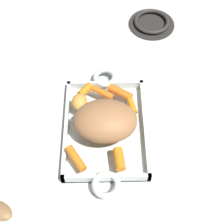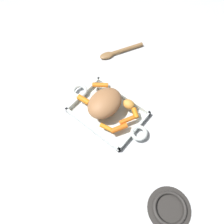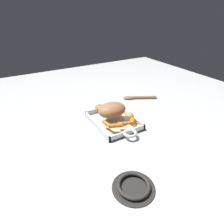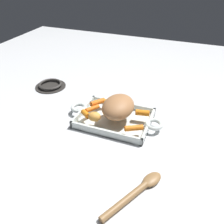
{
  "view_description": "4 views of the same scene",
  "coord_description": "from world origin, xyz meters",
  "views": [
    {
      "loc": [
        -0.43,
        -0.01,
        0.74
      ],
      "look_at": [
        0.03,
        -0.02,
        0.04
      ],
      "focal_mm": 51.47,
      "sensor_mm": 36.0,
      "label": 1
    },
    {
      "loc": [
        0.32,
        -0.36,
        0.88
      ],
      "look_at": [
        0.03,
        -0.0,
        0.05
      ],
      "focal_mm": 37.37,
      "sensor_mm": 36.0,
      "label": 2
    },
    {
      "loc": [
        0.76,
        -0.45,
        0.56
      ],
      "look_at": [
        -0.0,
        -0.01,
        0.07
      ],
      "focal_mm": 30.11,
      "sensor_mm": 36.0,
      "label": 3
    },
    {
      "loc": [
        -0.26,
        0.71,
        0.57
      ],
      "look_at": [
        0.01,
        0.0,
        0.05
      ],
      "focal_mm": 37.23,
      "sensor_mm": 36.0,
      "label": 4
    }
  ],
  "objects": [
    {
      "name": "baby_carrot_southwest",
      "position": [
        0.1,
        0.05,
        0.05
      ],
      "size": [
        0.05,
        0.04,
        0.02
      ],
      "primitive_type": "cylinder",
      "rotation": [
        1.64,
        0.0,
        0.91
      ],
      "color": "orange",
      "rests_on": "roasting_dish"
    },
    {
      "name": "stove_burner_rear",
      "position": [
        0.41,
        -0.16,
        0.01
      ],
      "size": [
        0.15,
        0.15,
        0.02
      ],
      "color": "#282623",
      "rests_on": "ground_plane"
    },
    {
      "name": "potato_golden_small",
      "position": [
        0.06,
        0.07,
        0.05
      ],
      "size": [
        0.05,
        0.04,
        0.04
      ],
      "primitive_type": "ellipsoid",
      "rotation": [
        0.0,
        0.0,
        1.64
      ],
      "color": "gold",
      "rests_on": "roasting_dish"
    },
    {
      "name": "baby_carrot_short",
      "position": [
        0.05,
        -0.07,
        0.04
      ],
      "size": [
        0.07,
        0.03,
        0.02
      ],
      "primitive_type": "cylinder",
      "rotation": [
        1.5,
        0.0,
        4.93
      ],
      "color": "orange",
      "rests_on": "roasting_dish"
    },
    {
      "name": "baby_carrot_center_left",
      "position": [
        0.09,
        0.01,
        0.04
      ],
      "size": [
        0.05,
        0.06,
        0.02
      ],
      "primitive_type": "cylinder",
      "rotation": [
        1.49,
        0.0,
        2.64
      ],
      "color": "orange",
      "rests_on": "roasting_dish"
    },
    {
      "name": "ground_plane",
      "position": [
        0.0,
        0.0,
        0.0
      ],
      "size": [
        2.29,
        2.29,
        0.0
      ],
      "primitive_type": "plane",
      "color": "silver"
    },
    {
      "name": "baby_carrot_northwest",
      "position": [
        -0.11,
        -0.03,
        0.05
      ],
      "size": [
        0.06,
        0.03,
        0.03
      ],
      "primitive_type": "cylinder",
      "rotation": [
        1.62,
        0.0,
        1.69
      ],
      "color": "orange",
      "rests_on": "roasting_dish"
    },
    {
      "name": "roasting_dish",
      "position": [
        0.0,
        0.0,
        0.01
      ],
      "size": [
        0.39,
        0.21,
        0.03
      ],
      "color": "silver",
      "rests_on": "ground_plane"
    },
    {
      "name": "pork_roast",
      "position": [
        -0.02,
        -0.0,
        0.07
      ],
      "size": [
        0.12,
        0.16,
        0.08
      ],
      "primitive_type": "ellipsoid",
      "rotation": [
        0.0,
        0.0,
        4.69
      ],
      "color": "#A26D43",
      "rests_on": "roasting_dish"
    },
    {
      "name": "baby_carrot_southeast",
      "position": [
        0.09,
        -0.04,
        0.05
      ],
      "size": [
        0.05,
        0.07,
        0.03
      ],
      "primitive_type": "cylinder",
      "rotation": [
        1.48,
        0.0,
        2.63
      ],
      "color": "orange",
      "rests_on": "roasting_dish"
    },
    {
      "name": "baby_carrot_northeast",
      "position": [
        -0.1,
        0.07,
        0.04
      ],
      "size": [
        0.07,
        0.06,
        0.03
      ],
      "primitive_type": "cylinder",
      "rotation": [
        1.64,
        0.0,
        5.3
      ],
      "color": "orange",
      "rests_on": "roasting_dish"
    }
  ]
}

